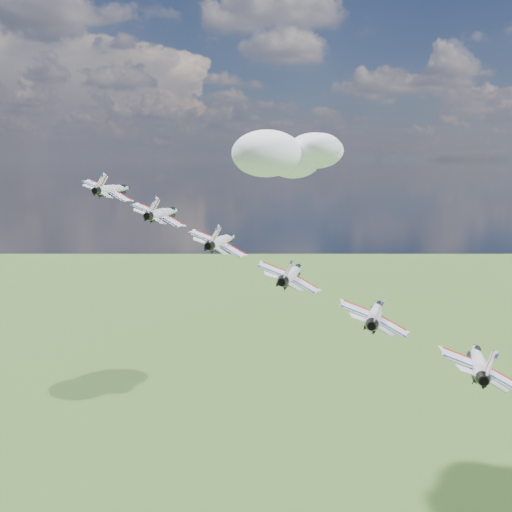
{
  "coord_description": "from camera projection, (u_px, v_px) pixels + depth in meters",
  "views": [
    {
      "loc": [
        -4.24,
        -89.18,
        162.81
      ],
      "look_at": [
        6.03,
        -4.87,
        148.47
      ],
      "focal_mm": 40.0,
      "sensor_mm": 36.0,
      "label": 1
    }
  ],
  "objects": [
    {
      "name": "jet_0",
      "position": [
        114.0,
        189.0,
        105.08
      ],
      "size": [
        14.44,
        16.31,
        7.24
      ],
      "primitive_type": null,
      "rotation": [
        0.0,
        0.4,
        -0.4
      ],
      "color": "white"
    },
    {
      "name": "cloud_far",
      "position": [
        288.0,
        156.0,
        324.2
      ],
      "size": [
        61.4,
        48.25,
        24.12
      ],
      "primitive_type": "ellipsoid",
      "color": "white"
    },
    {
      "name": "jet_4",
      "position": [
        376.0,
        312.0,
        74.76
      ],
      "size": [
        14.44,
        16.31,
        7.24
      ],
      "primitive_type": null,
      "rotation": [
        0.0,
        0.4,
        -0.4
      ],
      "color": "white"
    },
    {
      "name": "jet_2",
      "position": [
        223.0,
        240.0,
        89.92
      ],
      "size": [
        14.44,
        16.31,
        7.24
      ],
      "primitive_type": null,
      "rotation": [
        0.0,
        0.4,
        -0.4
      ],
      "color": "white"
    },
    {
      "name": "jet_3",
      "position": [
        292.0,
        273.0,
        82.34
      ],
      "size": [
        14.44,
        16.31,
        7.24
      ],
      "primitive_type": null,
      "rotation": [
        0.0,
        0.4,
        -0.4
      ],
      "color": "silver"
    },
    {
      "name": "jet_5",
      "position": [
        478.0,
        361.0,
        67.18
      ],
      "size": [
        14.44,
        16.31,
        7.24
      ],
      "primitive_type": null,
      "rotation": [
        0.0,
        0.4,
        -0.4
      ],
      "color": "white"
    },
    {
      "name": "jet_1",
      "position": [
        164.0,
        213.0,
        97.5
      ],
      "size": [
        14.44,
        16.31,
        7.24
      ],
      "primitive_type": null,
      "rotation": [
        0.0,
        0.4,
        -0.4
      ],
      "color": "silver"
    }
  ]
}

